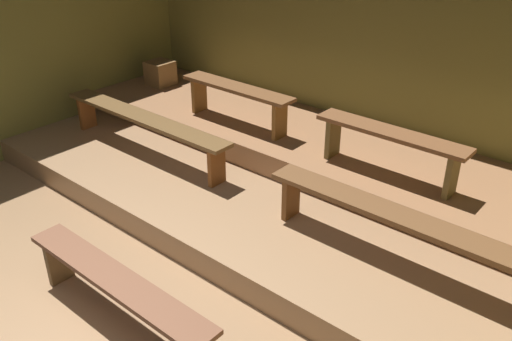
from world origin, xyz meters
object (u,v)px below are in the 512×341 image
object	(u,v)px
bench_floor_center	(117,288)
bench_lower_right	(407,226)
bench_lower_left	(143,122)
wooden_crate_middle	(160,73)
bench_middle_left	(237,95)
bench_middle_right	(390,141)

from	to	relation	value
bench_floor_center	bench_lower_right	xyz separation A→B (m)	(1.35, 1.66, 0.26)
bench_lower_left	wooden_crate_middle	distance (m)	1.56
bench_lower_left	bench_middle_left	bearing A→B (deg)	53.52
bench_lower_right	bench_middle_right	xyz separation A→B (m)	(-0.61, 0.82, 0.23)
bench_floor_center	wooden_crate_middle	world-z (taller)	wooden_crate_middle
bench_middle_left	wooden_crate_middle	xyz separation A→B (m)	(-1.66, 0.33, -0.18)
bench_middle_right	wooden_crate_middle	size ratio (longest dim) A/B	4.58
bench_lower_left	bench_middle_left	world-z (taller)	bench_middle_left
bench_middle_right	bench_middle_left	bearing A→B (deg)	180.00
bench_lower_left	bench_lower_right	world-z (taller)	same
wooden_crate_middle	bench_lower_right	bearing A→B (deg)	-15.60
bench_lower_right	bench_lower_left	bearing A→B (deg)	180.00
bench_lower_left	bench_lower_right	bearing A→B (deg)	0.00
bench_floor_center	bench_middle_right	world-z (taller)	bench_middle_right
bench_lower_left	bench_middle_right	world-z (taller)	bench_middle_right
bench_lower_right	bench_middle_left	distance (m)	2.59
wooden_crate_middle	bench_lower_left	bearing A→B (deg)	-47.40
bench_lower_right	wooden_crate_middle	bearing A→B (deg)	164.40
bench_lower_right	wooden_crate_middle	distance (m)	4.27
bench_lower_left	bench_middle_right	bearing A→B (deg)	18.53
bench_middle_left	wooden_crate_middle	distance (m)	1.70
bench_floor_center	bench_lower_left	bearing A→B (deg)	135.82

